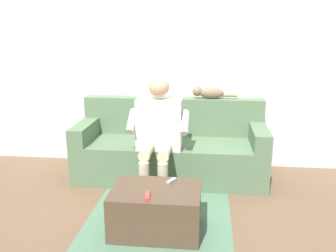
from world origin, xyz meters
TOP-DOWN VIEW (x-y plane):
  - ground_plane at (0.00, 0.60)m, footprint 8.00×8.00m
  - back_wall at (0.00, -0.59)m, footprint 4.90×0.06m
  - couch at (0.00, -0.14)m, footprint 2.07×0.78m
  - coffee_table at (0.00, 1.05)m, footprint 0.72×0.53m
  - person_solo_seated at (0.09, 0.26)m, footprint 0.61×0.58m
  - cat_on_backrest at (-0.40, -0.39)m, footprint 0.51×0.11m
  - remote_red at (0.04, 1.20)m, footprint 0.05×0.15m
  - remote_gray at (-0.11, 0.90)m, footprint 0.09×0.12m
  - floor_rug at (0.00, 0.91)m, footprint 1.26×1.53m

SIDE VIEW (x-z plane):
  - ground_plane at x=0.00m, z-range 0.00..0.00m
  - floor_rug at x=0.00m, z-range 0.00..0.01m
  - coffee_table at x=0.00m, z-range 0.00..0.37m
  - couch at x=0.00m, z-range -0.13..0.73m
  - remote_red at x=0.04m, z-range 0.37..0.39m
  - remote_gray at x=-0.11m, z-range 0.37..0.39m
  - person_solo_seated at x=0.09m, z-range 0.07..1.24m
  - cat_on_backrest at x=-0.40m, z-range 0.85..0.99m
  - back_wall at x=0.00m, z-range 0.00..2.69m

